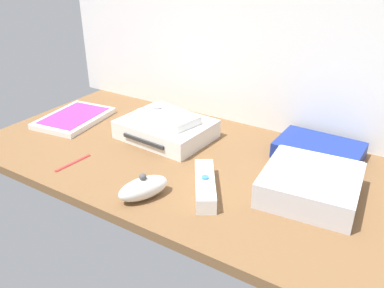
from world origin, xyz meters
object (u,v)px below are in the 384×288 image
at_px(remote_classic_pad, 169,116).
at_px(game_case, 74,118).
at_px(network_router, 319,150).
at_px(stylus_pen, 73,162).
at_px(remote_wand, 205,185).
at_px(mini_computer, 310,185).
at_px(remote_nunchuk, 142,188).
at_px(game_console, 166,129).

bearing_deg(remote_classic_pad, game_case, -156.49).
xyz_separation_m(network_router, stylus_pen, (-0.44, -0.31, -0.01)).
xyz_separation_m(remote_classic_pad, stylus_pen, (-0.10, -0.22, -0.05)).
bearing_deg(game_case, stylus_pen, -51.11).
height_order(game_case, remote_classic_pad, remote_classic_pad).
bearing_deg(game_case, remote_classic_pad, 3.58).
bearing_deg(remote_wand, stylus_pen, 158.26).
xyz_separation_m(mini_computer, network_router, (-0.03, 0.16, -0.01)).
bearing_deg(network_router, remote_classic_pad, -164.10).
distance_m(mini_computer, remote_nunchuk, 0.31).
xyz_separation_m(remote_wand, stylus_pen, (-0.30, -0.06, -0.01)).
height_order(game_console, mini_computer, mini_computer).
relative_size(mini_computer, stylus_pen, 2.06).
xyz_separation_m(game_case, remote_wand, (0.47, -0.11, 0.01)).
bearing_deg(mini_computer, remote_wand, -152.81).
xyz_separation_m(game_console, network_router, (0.34, 0.10, -0.00)).
relative_size(mini_computer, remote_classic_pad, 1.17).
relative_size(remote_wand, stylus_pen, 1.60).
distance_m(mini_computer, game_case, 0.64).
height_order(network_router, stylus_pen, network_router).
height_order(game_case, remote_nunchuk, remote_nunchuk).
bearing_deg(stylus_pen, mini_computer, 17.27).
bearing_deg(remote_wand, game_console, 109.63).
bearing_deg(remote_nunchuk, mini_computer, 55.26).
bearing_deg(remote_classic_pad, remote_wand, -26.80).
distance_m(mini_computer, remote_wand, 0.19).
xyz_separation_m(mini_computer, stylus_pen, (-0.47, -0.15, -0.02)).
bearing_deg(network_router, remote_nunchuk, -124.31).
bearing_deg(remote_classic_pad, network_router, 27.72).
bearing_deg(game_case, mini_computer, -9.19).
relative_size(game_console, network_router, 1.21).
bearing_deg(game_console, network_router, 19.53).
relative_size(game_case, remote_classic_pad, 1.30).
height_order(game_console, remote_wand, game_console).
height_order(mini_computer, remote_wand, mini_computer).
height_order(mini_computer, stylus_pen, mini_computer).
distance_m(game_console, game_case, 0.27).
bearing_deg(remote_classic_pad, remote_nunchuk, -53.26).
xyz_separation_m(game_console, remote_nunchuk, (0.11, -0.23, -0.00)).
bearing_deg(stylus_pen, game_case, 136.29).
distance_m(game_console, network_router, 0.36).
distance_m(network_router, stylus_pen, 0.54).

